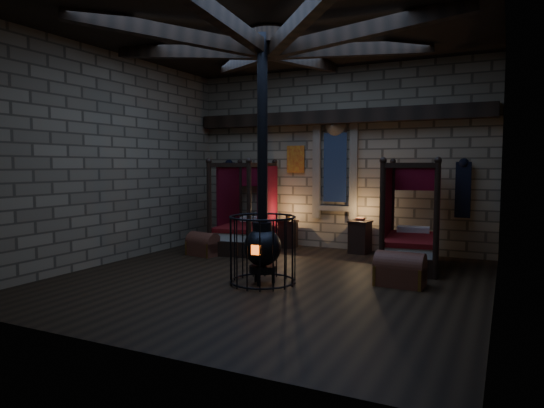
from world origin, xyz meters
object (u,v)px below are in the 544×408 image
at_px(bed_right, 411,241).
at_px(trunk_right, 400,270).
at_px(bed_left, 245,228).
at_px(stove, 263,244).
at_px(trunk_left, 204,245).

bearing_deg(bed_right, trunk_right, -92.84).
distance_m(bed_left, bed_right, 3.81).
bearing_deg(stove, bed_right, 45.58).
relative_size(trunk_right, stove, 0.20).
xyz_separation_m(bed_right, stove, (-1.96, -2.49, 0.16)).
distance_m(trunk_right, stove, 2.27).
xyz_separation_m(bed_left, trunk_left, (-0.46, -1.05, -0.27)).
bearing_deg(bed_right, bed_left, 169.56).
bearing_deg(trunk_left, trunk_right, 1.36).
bearing_deg(trunk_left, bed_right, 22.89).
distance_m(bed_left, trunk_right, 4.36).
distance_m(bed_left, trunk_left, 1.18).
height_order(trunk_left, stove, stove).
bearing_deg(bed_right, trunk_left, -176.03).
height_order(bed_right, trunk_left, bed_right).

